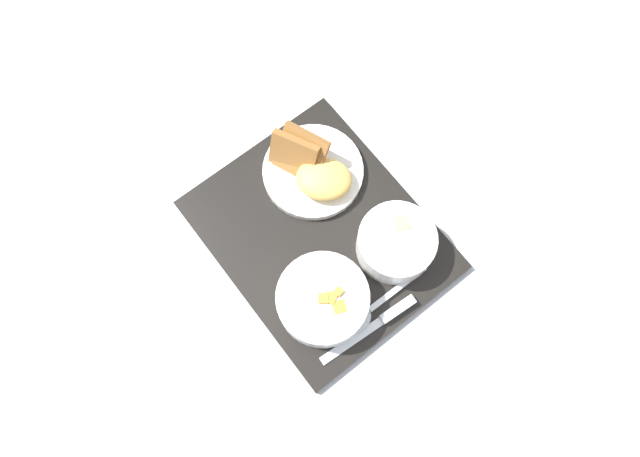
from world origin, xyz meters
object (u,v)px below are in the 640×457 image
bowl_soup (396,243)px  knife (387,317)px  spoon (367,312)px  bowl_salad (323,300)px  plate_main (313,170)px

bowl_soup → knife: bearing=133.8°
bowl_soup → spoon: bearing=118.1°
bowl_salad → knife: size_ratio=0.81×
bowl_salad → knife: bearing=-141.1°
spoon → bowl_soup: bearing=-150.7°
bowl_salad → plate_main: (0.18, -0.12, -0.01)m
bowl_salad → bowl_soup: bearing=-90.1°
bowl_soup → bowl_salad: bearing=89.9°
plate_main → knife: plate_main is taller
bowl_salad → knife: (-0.08, -0.06, -0.03)m
bowl_salad → plate_main: bearing=-34.0°
bowl_soup → spoon: bowl_soup is taller
bowl_soup → knife: bowl_soup is taller
spoon → plate_main: bearing=-106.8°
bowl_salad → bowl_soup: (-0.00, -0.15, 0.00)m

